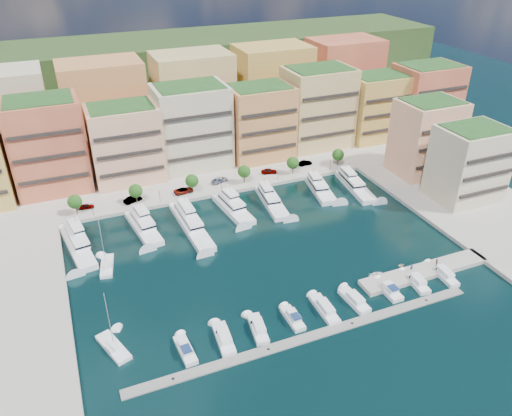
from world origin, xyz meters
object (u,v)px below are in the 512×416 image
object	(u,v)px
tree_5	(338,155)
yacht_1	(143,226)
yacht_2	(190,222)
tender_0	(376,275)
yacht_6	(354,184)
car_4	(269,171)
car_0	(86,206)
car_2	(184,191)
car_3	(220,180)
cruiser_1	(186,350)
lamppost_2	(221,182)
car_5	(305,163)
yacht_5	(320,188)
cruiser_4	(293,318)
cruiser_7	(389,290)
tender_1	(401,265)
tree_1	(136,191)
lamppost_3	(278,172)
cruiser_5	(325,309)
cruiser_6	(354,300)
person_1	(436,262)
cruiser_2	(224,339)
tree_2	(192,181)
tree_3	(244,172)
lamppost_0	(92,206)
yacht_3	(232,207)
sailboat_2	(107,266)
tree_4	(293,163)
lamppost_1	(159,194)
sailboat_0	(114,348)
yacht_4	(271,200)
lamppost_4	(330,162)
cruiser_9	(443,274)
cruiser_3	(258,329)
cruiser_8	(416,282)

from	to	relation	value
tree_5	yacht_1	world-z (taller)	tree_5
yacht_2	tender_0	distance (m)	48.79
yacht_6	car_4	xyz separation A→B (m)	(-20.28, 16.63, 0.62)
car_0	yacht_2	bearing A→B (deg)	-121.08
car_2	car_3	distance (m)	11.99
car_3	cruiser_1	bearing A→B (deg)	134.92
lamppost_2	car_5	bearing A→B (deg)	11.90
yacht_5	cruiser_4	bearing A→B (deg)	-124.18
cruiser_7	tender_1	distance (m)	10.43
cruiser_7	car_0	distance (m)	82.07
tree_1	car_4	bearing A→B (deg)	4.15
lamppost_3	cruiser_7	world-z (taller)	lamppost_3
cruiser_5	cruiser_6	world-z (taller)	same
person_1	tree_5	bearing A→B (deg)	-125.69
cruiser_2	car_2	bearing A→B (deg)	81.93
lamppost_2	yacht_2	bearing A→B (deg)	-134.16
lamppost_3	tender_1	xyz separation A→B (m)	(8.62, -49.22, -3.38)
tree_2	cruiser_6	bearing A→B (deg)	-72.83
tree_3	cruiser_2	bearing A→B (deg)	-114.74
lamppost_0	cruiser_2	xyz separation A→B (m)	(17.23, -55.79, -3.28)
yacht_1	yacht_3	xyz separation A→B (m)	(24.56, 0.30, 0.12)
tree_1	sailboat_2	distance (m)	28.94
tree_4	lamppost_1	bearing A→B (deg)	-176.87
cruiser_1	car_2	size ratio (longest dim) A/B	1.37
cruiser_4	yacht_3	bearing A→B (deg)	85.08
sailboat_0	lamppost_2	bearing A→B (deg)	52.43
lamppost_2	yacht_4	world-z (taller)	yacht_4
yacht_6	cruiser_2	distance (m)	71.88
car_2	lamppost_4	bearing A→B (deg)	-99.38
tender_1	car_3	world-z (taller)	car_3
cruiser_5	car_2	distance (m)	60.27
cruiser_7	car_2	size ratio (longest dim) A/B	1.27
yacht_3	cruiser_6	xyz separation A→B (m)	(10.32, -45.52, -0.66)
car_2	car_4	bearing A→B (deg)	-90.93
cruiser_1	tender_0	distance (m)	45.91
tree_5	yacht_4	size ratio (longest dim) A/B	0.29
lamppost_2	cruiser_5	distance (m)	55.97
tender_1	car_0	xyz separation A→B (m)	(-63.93, 53.56, 1.23)
cruiser_2	lamppost_1	bearing A→B (deg)	89.21
cruiser_4	cruiser_9	size ratio (longest dim) A/B	0.80
tree_3	tree_4	bearing A→B (deg)	0.00
cruiser_9	sailboat_0	xyz separation A→B (m)	(-71.48, 5.89, -0.24)
yacht_5	cruiser_9	world-z (taller)	yacht_5
car_0	lamppost_1	bearing A→B (deg)	-96.67
tree_4	car_4	xyz separation A→B (m)	(-6.57, 3.00, -2.91)
tree_1	lamppost_4	bearing A→B (deg)	-2.20
cruiser_3	tree_4	bearing A→B (deg)	58.37
tree_2	cruiser_8	xyz separation A→B (m)	(33.75, -58.09, -4.20)
yacht_3	yacht_4	distance (m)	11.30
person_1	lamppost_0	bearing A→B (deg)	-66.10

